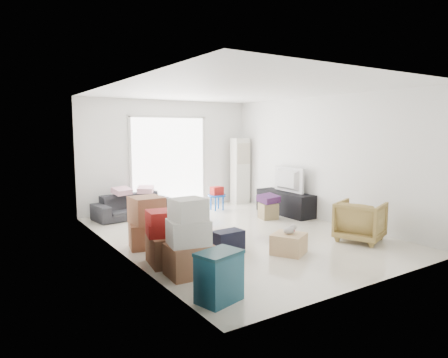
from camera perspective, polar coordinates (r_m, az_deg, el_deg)
room_shell at (r=7.46m, az=1.91°, el=2.22°), size 4.98×6.48×3.18m
sliding_door at (r=10.04m, az=-7.88°, el=2.78°), size 2.10×0.04×2.33m
ac_tower at (r=10.78m, az=2.32°, el=1.16°), size 0.45×0.30×1.75m
tv_console at (r=9.53m, az=8.71°, el=-3.40°), size 0.48×1.58×0.53m
television at (r=9.48m, az=8.74°, el=-1.44°), size 0.63×1.04×0.13m
sofa at (r=9.29m, az=-12.67°, el=-3.18°), size 1.87×0.74×0.71m
pillow_left at (r=9.18m, az=-14.41°, el=-0.72°), size 0.47×0.42×0.13m
pillow_right at (r=9.32m, az=-11.18°, el=-0.58°), size 0.39×0.37×0.11m
armchair at (r=7.55m, az=18.89°, el=-5.45°), size 0.94×0.97×0.78m
storage_bins at (r=4.72m, az=-0.70°, el=-13.75°), size 0.59×0.48×0.59m
box_stack_a at (r=5.48m, az=-5.07°, el=-8.87°), size 0.61×0.53×1.06m
box_stack_b at (r=6.02m, az=-7.77°, el=-8.44°), size 0.74×0.69×0.81m
box_stack_c at (r=6.86m, az=-10.95°, el=-6.19°), size 0.67×0.60×0.87m
loose_box at (r=7.25m, az=-6.20°, el=-7.37°), size 0.59×0.59×0.36m
duffel_bag at (r=6.67m, az=0.57°, el=-8.74°), size 0.52×0.32×0.32m
ottoman at (r=8.98m, az=6.34°, el=-4.56°), size 0.43×0.43×0.35m
blanket at (r=8.94m, az=6.36°, el=-3.00°), size 0.40×0.40×0.14m
kids_table at (r=9.87m, az=-1.02°, el=-2.10°), size 0.44×0.44×0.58m
toy_walker at (r=9.02m, az=-4.86°, el=-4.90°), size 0.32×0.28×0.42m
wood_crate at (r=6.56m, az=9.24°, el=-9.10°), size 0.66×0.66×0.32m
plush_bunny at (r=6.53m, az=9.43°, el=-7.15°), size 0.28×0.16×0.14m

